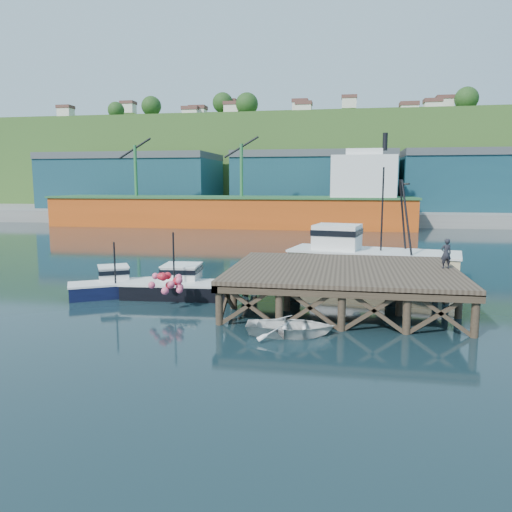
% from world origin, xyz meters
% --- Properties ---
extents(ground, '(300.00, 300.00, 0.00)m').
position_xyz_m(ground, '(0.00, 0.00, 0.00)').
color(ground, black).
rests_on(ground, ground).
extents(wharf, '(12.00, 10.00, 2.62)m').
position_xyz_m(wharf, '(5.50, -0.19, 1.94)').
color(wharf, brown).
rests_on(wharf, ground).
extents(far_quay, '(160.00, 40.00, 2.00)m').
position_xyz_m(far_quay, '(0.00, 70.00, 1.00)').
color(far_quay, gray).
rests_on(far_quay, ground).
extents(warehouse_left, '(32.00, 16.00, 9.00)m').
position_xyz_m(warehouse_left, '(-35.00, 65.00, 6.50)').
color(warehouse_left, '#194A55').
rests_on(warehouse_left, far_quay).
extents(warehouse_mid, '(28.00, 16.00, 9.00)m').
position_xyz_m(warehouse_mid, '(0.00, 65.00, 6.50)').
color(warehouse_mid, '#194A55').
rests_on(warehouse_mid, far_quay).
extents(warehouse_right, '(30.00, 16.00, 9.00)m').
position_xyz_m(warehouse_right, '(30.00, 65.00, 6.50)').
color(warehouse_right, '#194A55').
rests_on(warehouse_right, far_quay).
extents(cargo_ship, '(55.50, 10.00, 13.75)m').
position_xyz_m(cargo_ship, '(-8.46, 48.00, 3.31)').
color(cargo_ship, '#D24D13').
rests_on(cargo_ship, ground).
extents(hillside, '(220.00, 50.00, 22.00)m').
position_xyz_m(hillside, '(0.00, 100.00, 11.00)').
color(hillside, '#2D511E').
rests_on(hillside, ground).
extents(boat_navy, '(5.51, 4.26, 3.29)m').
position_xyz_m(boat_navy, '(-7.88, 0.27, 0.66)').
color(boat_navy, '#0E1233').
rests_on(boat_navy, ground).
extents(boat_black, '(6.45, 5.41, 3.90)m').
position_xyz_m(boat_black, '(-4.03, 0.60, 0.72)').
color(boat_black, black).
rests_on(boat_black, ground).
extents(trawler, '(12.13, 6.37, 7.72)m').
position_xyz_m(trawler, '(7.31, 8.51, 1.59)').
color(trawler, beige).
rests_on(trawler, ground).
extents(dinghy, '(4.03, 3.00, 0.80)m').
position_xyz_m(dinghy, '(3.28, -5.80, 0.40)').
color(dinghy, white).
rests_on(dinghy, ground).
extents(dockworker, '(0.66, 0.52, 1.60)m').
position_xyz_m(dockworker, '(10.90, 0.66, 2.93)').
color(dockworker, black).
rests_on(dockworker, wharf).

